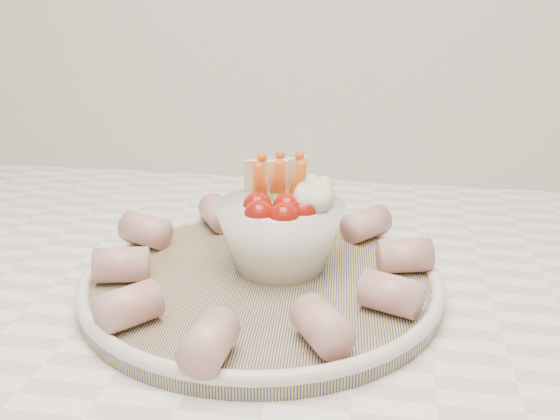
# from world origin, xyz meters

# --- Properties ---
(serving_platter) EXTENTS (0.34, 0.34, 0.02)m
(serving_platter) POSITION_xyz_m (-0.15, 1.40, 0.93)
(serving_platter) COLOR navy
(serving_platter) RESTS_ON kitchen_counter
(veggie_bowl) EXTENTS (0.12, 0.12, 0.10)m
(veggie_bowl) POSITION_xyz_m (-0.13, 1.43, 0.97)
(veggie_bowl) COLOR white
(veggie_bowl) RESTS_ON serving_platter
(cured_meat_rolls) EXTENTS (0.31, 0.31, 0.03)m
(cured_meat_rolls) POSITION_xyz_m (-0.15, 1.40, 0.95)
(cured_meat_rolls) COLOR #B25155
(cured_meat_rolls) RESTS_ON serving_platter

